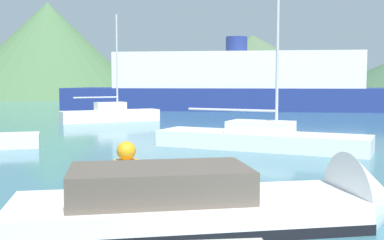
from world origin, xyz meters
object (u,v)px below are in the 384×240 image
at_px(motorboat_near, 234,206).
at_px(buoy_marker, 126,160).
at_px(sailboat_inner, 261,138).
at_px(ferry_distant, 236,85).
at_px(sailboat_middle, 110,114).

bearing_deg(motorboat_near, buoy_marker, 108.06).
distance_m(motorboat_near, sailboat_inner, 10.62).
relative_size(sailboat_inner, buoy_marker, 10.90).
bearing_deg(buoy_marker, motorboat_near, -67.86).
bearing_deg(motorboat_near, ferry_distant, 74.91).
distance_m(sailboat_inner, ferry_distant, 28.72).
height_order(sailboat_inner, buoy_marker, sailboat_inner).
relative_size(ferry_distant, buoy_marker, 36.28).
distance_m(ferry_distant, buoy_marker, 34.40).
bearing_deg(buoy_marker, ferry_distant, 73.52).
bearing_deg(sailboat_middle, motorboat_near, -103.40).
distance_m(sailboat_inner, sailboat_middle, 15.74).
bearing_deg(sailboat_middle, buoy_marker, -107.44).
height_order(motorboat_near, buoy_marker, motorboat_near).
xyz_separation_m(motorboat_near, sailboat_inner, (3.04, 10.18, 0.11)).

